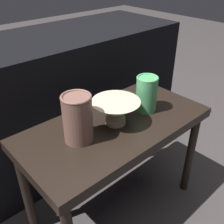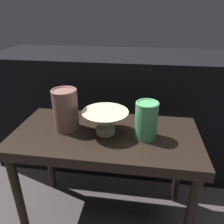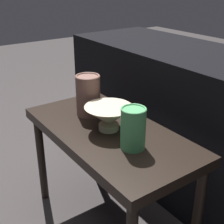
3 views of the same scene
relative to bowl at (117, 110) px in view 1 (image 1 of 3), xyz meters
The scene contains 6 objects.
ground_plane 0.53m from the bowl, 109.72° to the left, with size 8.00×8.00×0.00m, color #383333.
table 0.12m from the bowl, 109.72° to the left, with size 0.75×0.38×0.48m.
couch_backdrop 0.56m from the bowl, 90.16° to the left, with size 1.51×0.50×0.70m.
bowl is the anchor object (origin of this frame).
vase_textured_left 0.17m from the bowl, behind, with size 0.10×0.10×0.17m.
vase_colorful_right 0.16m from the bowl, ahead, with size 0.09×0.09×0.15m.
Camera 1 is at (-0.57, -0.61, 1.04)m, focal length 42.00 mm.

